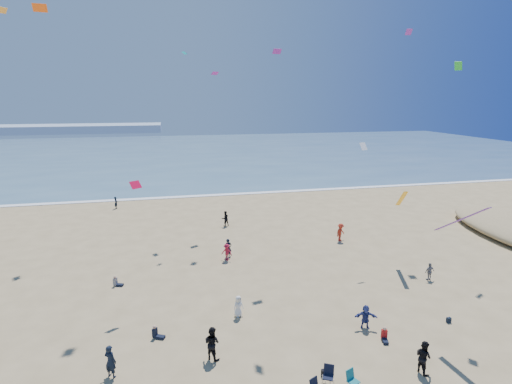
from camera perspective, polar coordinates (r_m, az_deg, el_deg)
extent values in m
cube|color=#476B84|center=(109.28, -11.10, 5.54)|extent=(220.00, 100.00, 0.06)
cube|color=white|center=(60.09, -9.60, -0.63)|extent=(220.00, 1.20, 0.08)
cube|color=#7A8EA8|center=(192.46, -30.17, 7.73)|extent=(110.00, 20.00, 3.20)
imported|color=#B42C19|center=(41.94, 11.98, -5.64)|extent=(1.36, 1.20, 1.83)
imported|color=#A8182E|center=(36.44, -4.21, -8.55)|extent=(1.15, 1.02, 1.55)
imported|color=black|center=(45.79, -4.43, -3.81)|extent=(1.00, 0.87, 1.76)
imported|color=black|center=(23.85, -20.09, -21.76)|extent=(0.81, 0.74, 1.85)
imported|color=black|center=(24.58, 22.80, -20.88)|extent=(0.87, 1.02, 1.83)
imported|color=black|center=(37.09, -3.98, -8.00)|extent=(0.63, 0.42, 1.73)
imported|color=black|center=(23.95, -6.31, -20.65)|extent=(1.19, 1.18, 1.94)
imported|color=navy|center=(27.43, 15.38, -16.79)|extent=(1.51, 0.83, 1.55)
imported|color=black|center=(55.98, -19.37, -1.44)|extent=(0.45, 0.62, 1.60)
imported|color=gray|center=(35.50, 23.55, -10.38)|extent=(0.89, 0.47, 1.46)
imported|color=white|center=(27.78, -2.54, -15.99)|extent=(0.84, 0.71, 1.47)
cube|color=black|center=(23.36, 9.74, -24.13)|extent=(0.30, 0.22, 0.38)
cube|color=black|center=(30.14, 25.82, -16.13)|extent=(0.28, 0.18, 0.34)
cube|color=white|center=(35.97, 15.10, 6.33)|extent=(0.66, 0.53, 0.62)
cube|color=#FFA02F|center=(36.79, -32.61, 21.06)|extent=(0.71, 0.86, 0.39)
cube|color=green|center=(31.13, 26.94, 15.76)|extent=(0.52, 0.56, 0.57)
cube|color=red|center=(28.78, -16.83, 1.00)|extent=(0.85, 0.77, 0.48)
cube|color=#E14F0F|center=(30.05, -28.50, 22.12)|extent=(0.87, 0.55, 0.42)
cube|color=#8B1C96|center=(46.22, -5.88, 16.52)|extent=(0.92, 0.78, 0.33)
cube|color=#07B3CF|center=(45.78, -10.20, 18.96)|extent=(0.58, 0.76, 0.27)
cube|color=#812296|center=(35.77, 3.02, 19.43)|extent=(0.83, 0.48, 0.41)
cube|color=purple|center=(43.93, 20.98, 20.57)|extent=(0.67, 0.59, 0.53)
cube|color=#6C28A1|center=(25.68, 27.25, -3.51)|extent=(0.35, 3.14, 2.21)
cube|color=#FFAC1A|center=(36.21, 20.09, -0.90)|extent=(0.35, 2.64, 1.87)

